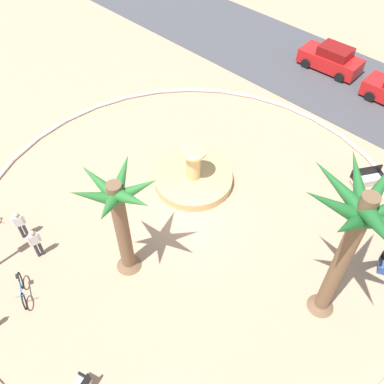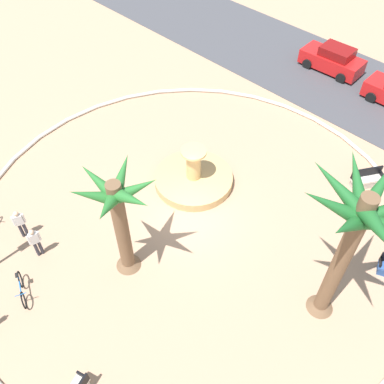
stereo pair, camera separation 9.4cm
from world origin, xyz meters
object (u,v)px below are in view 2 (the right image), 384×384
palm_tree_near_fountain (118,212)px  parked_car_leftmost (333,59)px  bench_east (366,180)px  bicycle_red_frame (22,289)px  palm_tree_by_curb (355,230)px  person_pedestrian_stroll (20,223)px  fountain (194,178)px  person_cyclist_helmet (35,241)px

palm_tree_near_fountain → parked_car_leftmost: (-2.21, 19.04, -2.78)m
bench_east → bicycle_red_frame: (-6.69, -15.08, 0.04)m
parked_car_leftmost → palm_tree_near_fountain: bearing=-83.4°
palm_tree_by_curb → person_pedestrian_stroll: size_ratio=4.15×
palm_tree_near_fountain → parked_car_leftmost: 19.36m
bicycle_red_frame → person_pedestrian_stroll: size_ratio=0.98×
bicycle_red_frame → person_pedestrian_stroll: 3.06m
fountain → person_pedestrian_stroll: size_ratio=2.36×
fountain → palm_tree_by_curb: bearing=-8.9°
palm_tree_by_curb → person_pedestrian_stroll: palm_tree_by_curb is taller
palm_tree_by_curb → parked_car_leftmost: bearing=121.1°
palm_tree_by_curb → bicycle_red_frame: bearing=-137.9°
person_cyclist_helmet → palm_tree_near_fountain: bearing=36.4°
palm_tree_near_fountain → person_pedestrian_stroll: (-4.50, -2.27, -2.64)m
parked_car_leftmost → bicycle_red_frame: bearing=-89.3°
fountain → palm_tree_near_fountain: 6.44m
bicycle_red_frame → parked_car_leftmost: parked_car_leftmost is taller
bicycle_red_frame → person_pedestrian_stroll: (-2.56, 1.59, 0.54)m
bench_east → parked_car_leftmost: 10.47m
person_cyclist_helmet → bench_east: bearing=59.8°
fountain → parked_car_leftmost: bearing=93.2°
person_cyclist_helmet → person_pedestrian_stroll: (-1.35, 0.06, -0.02)m
bench_east → person_pedestrian_stroll: (-9.25, -13.49, 0.57)m
person_pedestrian_stroll → parked_car_leftmost: size_ratio=0.40×
bicycle_red_frame → palm_tree_by_curb: bearing=42.1°
fountain → bicycle_red_frame: (-0.51, -9.23, 0.07)m
palm_tree_near_fountain → person_pedestrian_stroll: size_ratio=3.21×
bench_east → parked_car_leftmost: size_ratio=0.40×
fountain → bicycle_red_frame: fountain is taller
parked_car_leftmost → person_pedestrian_stroll: bearing=-96.1°
palm_tree_near_fountain → bicycle_red_frame: (-1.95, -3.86, -3.17)m
person_cyclist_helmet → parked_car_leftmost: size_ratio=0.41×
bench_east → fountain: bearing=-136.6°
palm_tree_by_curb → bench_east: 8.76m
bench_east → bicycle_red_frame: bench_east is taller
parked_car_leftmost → person_cyclist_helmet: bearing=-92.5°
palm_tree_near_fountain → palm_tree_by_curb: 8.07m
palm_tree_near_fountain → parked_car_leftmost: bearing=96.6°
bench_east → person_cyclist_helmet: person_cyclist_helmet is taller
person_cyclist_helmet → person_pedestrian_stroll: size_ratio=1.02×
palm_tree_by_curb → bicycle_red_frame: palm_tree_by_curb is taller
person_pedestrian_stroll → parked_car_leftmost: bearing=83.9°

